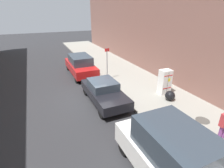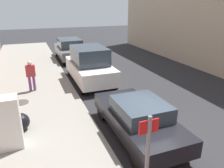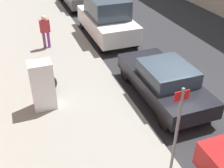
{
  "view_description": "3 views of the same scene",
  "coord_description": "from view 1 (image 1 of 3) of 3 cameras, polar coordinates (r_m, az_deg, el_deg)",
  "views": [
    {
      "loc": [
        3.23,
        9.91,
        5.46
      ],
      "look_at": [
        -1.19,
        -0.0,
        0.83
      ],
      "focal_mm": 28.0,
      "sensor_mm": 36.0,
      "label": 1
    },
    {
      "loc": [
        -3.58,
        -5.23,
        4.43
      ],
      "look_at": [
        -0.42,
        2.93,
        1.21
      ],
      "focal_mm": 35.0,
      "sensor_mm": 36.0,
      "label": 2
    },
    {
      "loc": [
        -4.98,
        -6.65,
        5.92
      ],
      "look_at": [
        -2.56,
        -0.05,
        1.5
      ],
      "focal_mm": 45.0,
      "sensor_mm": 36.0,
      "label": 3
    }
  ],
  "objects": [
    {
      "name": "discarded_refrigerator",
      "position": [
        12.28,
        16.83,
        0.66
      ],
      "size": [
        0.75,
        0.59,
        1.7
      ],
      "color": "white",
      "rests_on": "sidewalk_slab"
    },
    {
      "name": "manhole_cover",
      "position": [
        10.44,
        27.46,
        -10.49
      ],
      "size": [
        0.7,
        0.7,
        0.02
      ],
      "primitive_type": "cylinder",
      "color": "#47443F",
      "rests_on": "sidewalk_slab"
    },
    {
      "name": "parked_suv_red",
      "position": [
        15.99,
        -10.24,
        6.17
      ],
      "size": [
        1.91,
        4.79,
        1.75
      ],
      "color": "red",
      "rests_on": "ground"
    },
    {
      "name": "trash_bag",
      "position": [
        11.68,
        18.41,
        -3.63
      ],
      "size": [
        0.63,
        0.63,
        0.63
      ],
      "primitive_type": "sphere",
      "color": "black",
      "rests_on": "sidewalk_slab"
    },
    {
      "name": "sidewalk_slab",
      "position": [
        13.31,
        10.46,
        -1.23
      ],
      "size": [
        4.65,
        44.0,
        0.13
      ],
      "primitive_type": "cube",
      "color": "gray",
      "rests_on": "ground"
    },
    {
      "name": "street_sign_post",
      "position": [
        14.08,
        -1.62,
        7.19
      ],
      "size": [
        0.36,
        0.07,
        2.64
      ],
      "color": "slate",
      "rests_on": "sidewalk_slab"
    },
    {
      "name": "building_facade_near",
      "position": [
        14.39,
        23.55,
        18.12
      ],
      "size": [
        2.02,
        39.6,
        9.32
      ],
      "primitive_type": "cube",
      "color": "#7F564C",
      "rests_on": "ground"
    },
    {
      "name": "parked_van_white",
      "position": [
        6.46,
        19.3,
        -21.61
      ],
      "size": [
        2.02,
        4.6,
        2.13
      ],
      "color": "silver",
      "rests_on": "ground"
    },
    {
      "name": "parked_sedan_dark",
      "position": [
        10.96,
        -2.67,
        -2.46
      ],
      "size": [
        1.79,
        4.33,
        1.41
      ],
      "color": "black",
      "rests_on": "ground"
    },
    {
      "name": "ground_plane",
      "position": [
        11.76,
        -5.33,
        -4.67
      ],
      "size": [
        80.0,
        80.0,
        0.0
      ],
      "primitive_type": "plane",
      "color": "#28282B"
    }
  ]
}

